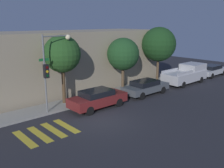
% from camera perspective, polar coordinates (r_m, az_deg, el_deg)
% --- Properties ---
extents(ground_plane, '(60.00, 60.00, 0.00)m').
position_cam_1_polar(ground_plane, '(16.26, -2.44, -8.41)').
color(ground_plane, '#28282D').
extents(sidewalk, '(26.00, 2.10, 0.14)m').
position_cam_1_polar(sidewalk, '(19.51, -10.41, -4.55)').
color(sidewalk, gray).
rests_on(sidewalk, ground).
extents(building_row, '(26.00, 6.00, 5.39)m').
position_cam_1_polar(building_row, '(22.74, -16.60, 4.54)').
color(building_row, gray).
rests_on(building_row, ground).
extents(crosswalk, '(3.07, 2.60, 0.00)m').
position_cam_1_polar(crosswalk, '(15.17, -14.71, -10.58)').
color(crosswalk, gold).
rests_on(crosswalk, ground).
extents(traffic_light_pole, '(2.43, 0.56, 5.43)m').
position_cam_1_polar(traffic_light_pole, '(17.21, -13.77, 4.64)').
color(traffic_light_pole, slate).
rests_on(traffic_light_pole, ground).
extents(sedan_near_corner, '(4.41, 1.80, 1.39)m').
position_cam_1_polar(sedan_near_corner, '(18.37, -3.29, -3.30)').
color(sedan_near_corner, maroon).
rests_on(sedan_near_corner, ground).
extents(sedan_middle, '(4.48, 1.79, 1.28)m').
position_cam_1_polar(sedan_middle, '(21.97, 7.68, -0.65)').
color(sedan_middle, '#4C5156').
rests_on(sedan_middle, ground).
extents(pickup_truck, '(5.39, 2.09, 1.92)m').
position_cam_1_polar(pickup_truck, '(27.00, 16.63, 2.20)').
color(pickup_truck, '#BCBCC1').
rests_on(pickup_truck, ground).
extents(sedan_far_end, '(4.59, 1.80, 1.28)m').
position_cam_1_polar(sedan_far_end, '(31.70, 21.77, 2.98)').
color(sedan_far_end, '#B7BABF').
rests_on(sedan_far_end, ground).
extents(tree_near_corner, '(2.77, 2.77, 5.30)m').
position_cam_1_polar(tree_near_corner, '(18.87, -11.33, 6.70)').
color(tree_near_corner, '#4C3823').
rests_on(tree_near_corner, ground).
extents(tree_midblock, '(2.94, 2.94, 4.85)m').
position_cam_1_polar(tree_midblock, '(22.74, 2.55, 6.82)').
color(tree_midblock, brown).
rests_on(tree_midblock, ground).
extents(tree_far_end, '(3.53, 3.53, 5.73)m').
position_cam_1_polar(tree_far_end, '(26.50, 10.63, 8.90)').
color(tree_far_end, brown).
rests_on(tree_far_end, ground).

